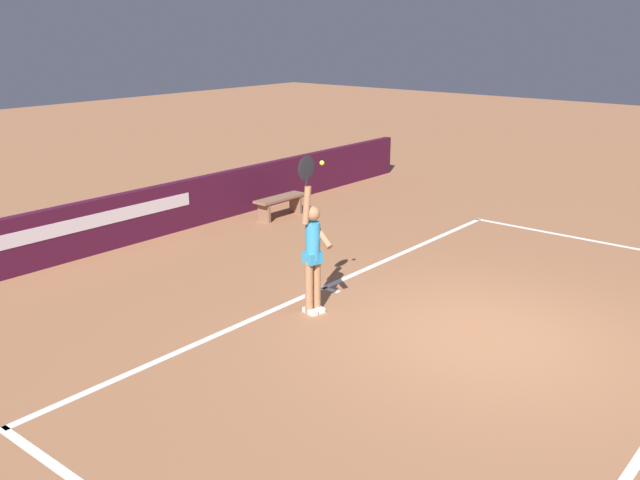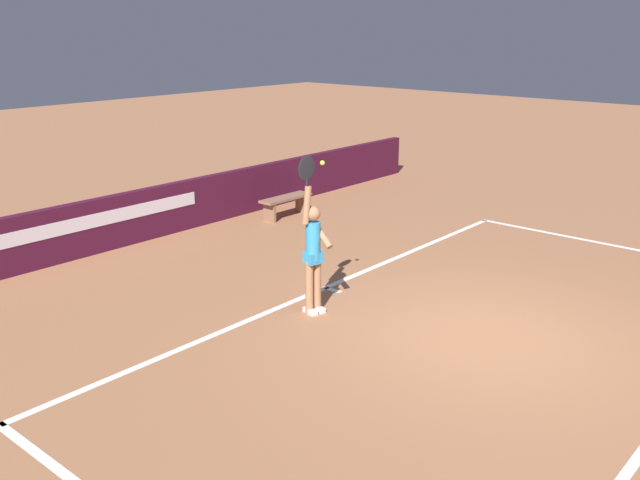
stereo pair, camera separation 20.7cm
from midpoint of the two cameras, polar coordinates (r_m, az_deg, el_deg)
ground_plane at (r=9.62m, az=13.99°, el=-7.71°), size 60.00×60.00×0.00m
court_lines at (r=9.71m, az=12.81°, el=-7.37°), size 10.51×5.29×0.00m
back_wall at (r=13.87m, az=-12.75°, el=2.26°), size 16.13×0.18×0.99m
tennis_player at (r=9.80m, az=0.03°, el=-0.82°), size 0.44×0.44×2.30m
tennis_ball at (r=9.57m, az=0.82°, el=6.30°), size 0.07×0.07×0.07m
courtside_bench_near at (r=14.97m, az=-2.39°, el=3.13°), size 1.28×0.38×0.45m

